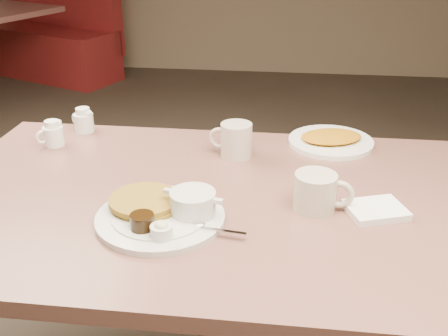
# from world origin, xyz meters

# --- Properties ---
(diner_table) EXTENTS (1.50, 0.90, 0.75)m
(diner_table) POSITION_xyz_m (0.00, 0.00, 0.58)
(diner_table) COLOR #84564C
(diner_table) RESTS_ON ground
(main_plate) EXTENTS (0.39, 0.37, 0.07)m
(main_plate) POSITION_xyz_m (-0.12, -0.13, 0.77)
(main_plate) COLOR silver
(main_plate) RESTS_ON diner_table
(coffee_mug_near) EXTENTS (0.15, 0.11, 0.09)m
(coffee_mug_near) POSITION_xyz_m (0.23, -0.03, 0.80)
(coffee_mug_near) COLOR beige
(coffee_mug_near) RESTS_ON diner_table
(napkin) EXTENTS (0.16, 0.14, 0.02)m
(napkin) POSITION_xyz_m (0.37, -0.04, 0.76)
(napkin) COLOR white
(napkin) RESTS_ON diner_table
(coffee_mug_far) EXTENTS (0.14, 0.11, 0.10)m
(coffee_mug_far) POSITION_xyz_m (0.00, 0.25, 0.80)
(coffee_mug_far) COLOR beige
(coffee_mug_far) RESTS_ON diner_table
(creamer_left) EXTENTS (0.08, 0.08, 0.08)m
(creamer_left) POSITION_xyz_m (-0.56, 0.26, 0.79)
(creamer_left) COLOR white
(creamer_left) RESTS_ON diner_table
(creamer_right) EXTENTS (0.09, 0.06, 0.08)m
(creamer_right) POSITION_xyz_m (-0.51, 0.39, 0.79)
(creamer_right) COLOR white
(creamer_right) RESTS_ON diner_table
(hash_plate) EXTENTS (0.33, 0.33, 0.04)m
(hash_plate) POSITION_xyz_m (0.29, 0.38, 0.76)
(hash_plate) COLOR white
(hash_plate) RESTS_ON diner_table
(booth_back_left) EXTENTS (1.85, 1.98, 1.12)m
(booth_back_left) POSITION_xyz_m (-2.11, 3.57, 0.41)
(booth_back_left) COLOR maroon
(booth_back_left) RESTS_ON ground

